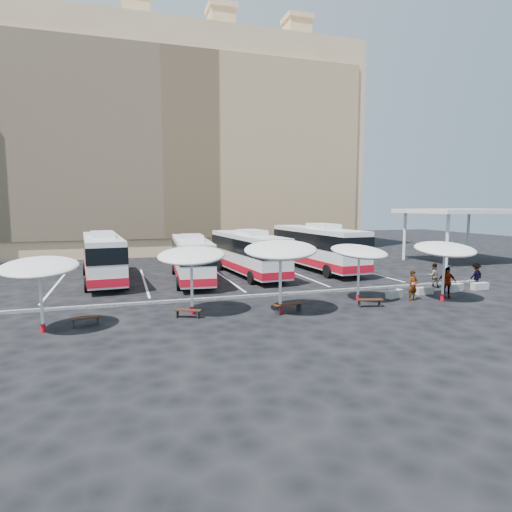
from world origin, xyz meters
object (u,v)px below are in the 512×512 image
object	(u,v)px
bus_3	(317,246)
sunshade_0	(39,267)
passenger_2	(447,282)
sunshade_4	(445,249)
passenger_3	(476,275)
sunshade_1	(191,256)
sunshade_3	(359,252)
conc_bench_2	(455,288)
bus_2	(248,252)
wood_bench_0	(86,319)
wood_bench_1	(188,312)
conc_bench_3	(480,286)
passenger_1	(434,276)
sunshade_2	(280,250)
wood_bench_3	(370,301)
bus_1	(191,257)
conc_bench_1	(424,291)
passenger_0	(413,286)
wood_bench_2	(288,306)
bus_0	(103,256)
conc_bench_0	(395,294)

from	to	relation	value
bus_3	sunshade_0	xyz separation A→B (m)	(-19.47, -13.29, 0.83)
passenger_2	sunshade_4	bearing A→B (deg)	-113.64
bus_3	passenger_3	world-z (taller)	bus_3
sunshade_1	sunshade_3	size ratio (longest dim) A/B	1.07
sunshade_1	sunshade_3	xyz separation A→B (m)	(9.66, 0.13, -0.13)
conc_bench_2	bus_2	bearing A→B (deg)	137.23
sunshade_0	wood_bench_0	world-z (taller)	sunshade_0
wood_bench_1	conc_bench_3	xyz separation A→B (m)	(19.51, 1.37, -0.09)
bus_3	sunshade_3	size ratio (longest dim) A/B	3.15
passenger_1	sunshade_2	bearing A→B (deg)	27.57
sunshade_3	passenger_3	distance (m)	10.09
wood_bench_3	wood_bench_0	bearing A→B (deg)	177.38
bus_2	conc_bench_3	world-z (taller)	bus_2
wood_bench_1	sunshade_4	bearing A→B (deg)	-2.59
sunshade_1	sunshade_3	bearing A→B (deg)	0.79
sunshade_3	passenger_2	xyz separation A→B (m)	(5.58, -0.76, -1.95)
bus_1	passenger_3	distance (m)	19.89
conc_bench_1	passenger_0	bearing A→B (deg)	-145.24
conc_bench_3	wood_bench_2	bearing A→B (deg)	-172.17
conc_bench_3	sunshade_4	bearing A→B (deg)	-156.91
bus_2	sunshade_2	bearing A→B (deg)	-103.41
wood_bench_1	conc_bench_2	world-z (taller)	conc_bench_2
bus_1	wood_bench_0	size ratio (longest dim) A/B	8.05
wood_bench_2	conc_bench_2	world-z (taller)	wood_bench_2
bus_3	sunshade_4	world-z (taller)	bus_3
bus_2	wood_bench_2	bearing A→B (deg)	-101.32
passenger_0	passenger_2	distance (m)	2.44
bus_0	bus_3	xyz separation A→B (m)	(17.43, 0.52, 0.16)
bus_1	passenger_2	bearing A→B (deg)	-33.68
bus_3	conc_bench_3	bearing A→B (deg)	-63.62
sunshade_1	bus_1	bearing A→B (deg)	81.31
conc_bench_2	conc_bench_3	world-z (taller)	conc_bench_2
bus_0	bus_3	distance (m)	17.44
passenger_0	passenger_1	bearing A→B (deg)	26.70
conc_bench_2	passenger_1	distance (m)	1.59
sunshade_2	wood_bench_2	world-z (taller)	sunshade_2
bus_0	wood_bench_0	size ratio (longest dim) A/B	8.64
sunshade_0	conc_bench_3	bearing A→B (deg)	4.24
sunshade_0	sunshade_4	size ratio (longest dim) A/B	0.85
conc_bench_3	bus_0	bearing A→B (deg)	155.59
bus_2	wood_bench_1	world-z (taller)	bus_2
wood_bench_0	passenger_2	distance (m)	20.28
sunshade_0	wood_bench_0	size ratio (longest dim) A/B	2.54
bus_3	conc_bench_0	distance (m)	11.98
bus_1	passenger_1	xyz separation A→B (m)	(15.13, -7.81, -0.93)
wood_bench_0	conc_bench_0	size ratio (longest dim) A/B	1.10
wood_bench_1	passenger_0	bearing A→B (deg)	-0.37
bus_2	passenger_2	bearing A→B (deg)	-56.96
sunshade_2	wood_bench_0	world-z (taller)	sunshade_2
bus_1	conc_bench_3	size ratio (longest dim) A/B	9.11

